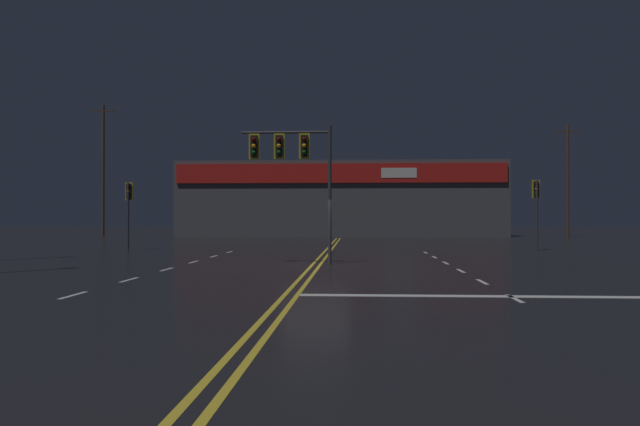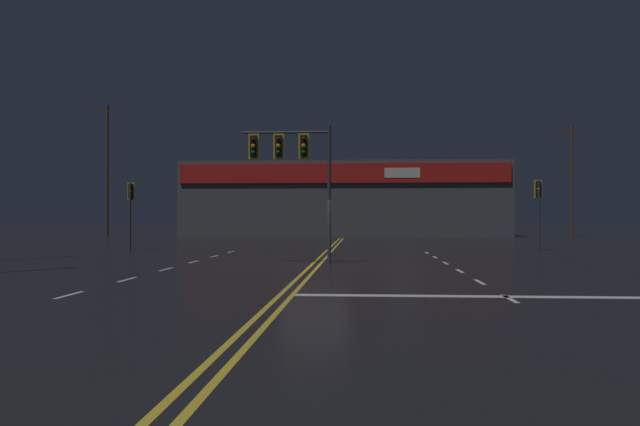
% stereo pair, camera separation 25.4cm
% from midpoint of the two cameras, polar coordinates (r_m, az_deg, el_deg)
% --- Properties ---
extents(ground_plane, '(200.00, 200.00, 0.00)m').
position_cam_midpoint_polar(ground_plane, '(23.34, -0.75, -4.87)').
color(ground_plane, black).
extents(road_markings, '(15.10, 60.00, 0.01)m').
position_cam_midpoint_polar(road_markings, '(21.64, 1.52, -5.21)').
color(road_markings, gold).
rests_on(road_markings, ground).
extents(traffic_signal_median, '(3.50, 0.36, 5.37)m').
position_cam_midpoint_polar(traffic_signal_median, '(24.28, -2.94, 5.20)').
color(traffic_signal_median, '#38383D').
rests_on(traffic_signal_median, ground).
extents(traffic_signal_corner_northwest, '(0.42, 0.36, 3.76)m').
position_cam_midpoint_polar(traffic_signal_corner_northwest, '(36.29, -17.28, 1.13)').
color(traffic_signal_corner_northwest, '#38383D').
rests_on(traffic_signal_corner_northwest, ground).
extents(traffic_signal_corner_northeast, '(0.42, 0.36, 3.85)m').
position_cam_midpoint_polar(traffic_signal_corner_northeast, '(35.89, 18.98, 1.25)').
color(traffic_signal_corner_northeast, '#38383D').
rests_on(traffic_signal_corner_northeast, ground).
extents(building_backdrop, '(30.83, 10.23, 7.07)m').
position_cam_midpoint_polar(building_backdrop, '(61.92, 1.80, 1.22)').
color(building_backdrop, '#4C4C51').
rests_on(building_backdrop, ground).
extents(utility_pole_row, '(45.45, 0.26, 12.51)m').
position_cam_midpoint_polar(utility_pole_row, '(58.19, -1.23, 3.69)').
color(utility_pole_row, '#4C3828').
rests_on(utility_pole_row, ground).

